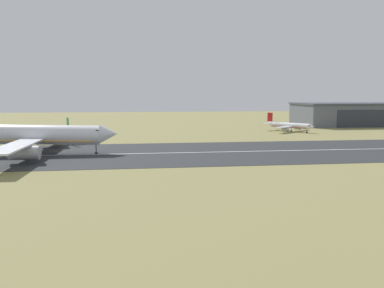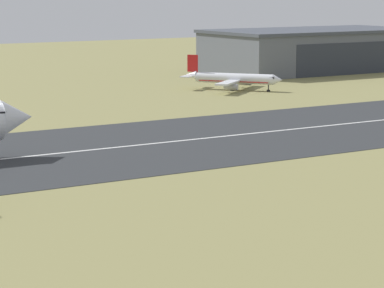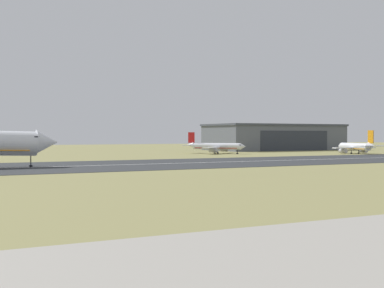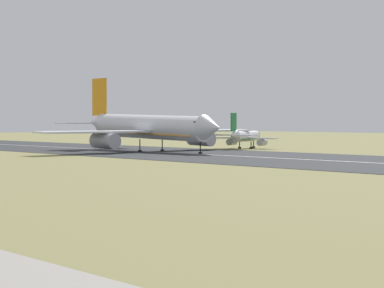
% 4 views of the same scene
% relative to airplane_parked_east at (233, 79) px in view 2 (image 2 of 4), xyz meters
% --- Properties ---
extents(runway_strip, '(417.08, 44.77, 0.06)m').
position_rel_airplane_parked_east_xyz_m(runway_strip, '(-42.95, -57.12, -2.78)').
color(runway_strip, '#2B2D30').
rests_on(runway_strip, ground_plane).
extents(runway_centreline, '(375.37, 0.70, 0.01)m').
position_rel_airplane_parked_east_xyz_m(runway_centreline, '(-42.95, -57.12, -2.74)').
color(runway_centreline, silver).
rests_on(runway_centreline, runway_strip).
extents(hangar_building, '(64.58, 32.83, 12.45)m').
position_rel_airplane_parked_east_xyz_m(hangar_building, '(50.39, 30.92, 3.43)').
color(hangar_building, slate).
rests_on(hangar_building, ground_plane).
extents(airplane_parked_east, '(22.09, 23.22, 8.39)m').
position_rel_airplane_parked_east_xyz_m(airplane_parked_east, '(0.00, 0.00, 0.00)').
color(airplane_parked_east, silver).
rests_on(airplane_parked_east, ground_plane).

